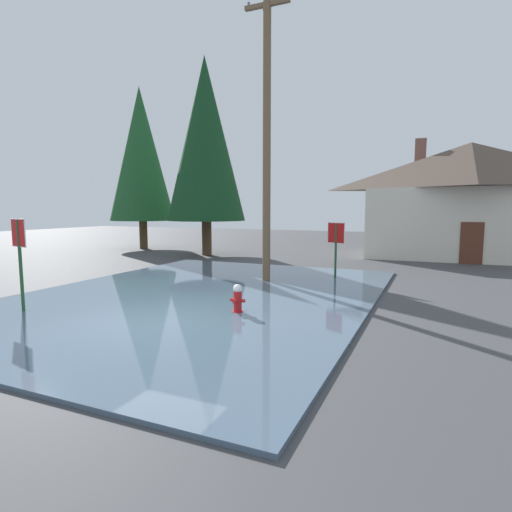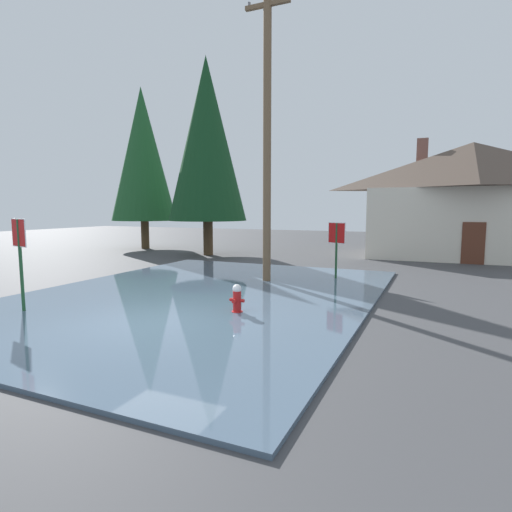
# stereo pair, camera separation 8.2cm
# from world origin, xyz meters

# --- Properties ---
(ground_plane) EXTENTS (80.00, 80.00, 0.10)m
(ground_plane) POSITION_xyz_m (0.00, 0.00, -0.05)
(ground_plane) COLOR #424244
(flood_puddle) EXTENTS (10.00, 13.55, 0.08)m
(flood_puddle) POSITION_xyz_m (-0.58, 3.10, 0.04)
(flood_puddle) COLOR #4C6075
(flood_puddle) RESTS_ON ground
(lane_stop_bar) EXTENTS (3.16, 0.32, 0.01)m
(lane_stop_bar) POSITION_xyz_m (0.32, -1.59, 0.00)
(lane_stop_bar) COLOR silver
(lane_stop_bar) RESTS_ON ground
(stop_sign_near) EXTENTS (0.68, 0.17, 2.40)m
(stop_sign_near) POSITION_xyz_m (-3.56, -0.57, 1.70)
(stop_sign_near) COLOR #1E4C28
(stop_sign_near) RESTS_ON ground
(fire_hydrant) EXTENTS (0.39, 0.33, 0.77)m
(fire_hydrant) POSITION_xyz_m (1.41, 1.52, 0.38)
(fire_hydrant) COLOR red
(fire_hydrant) RESTS_ON ground
(utility_pole) EXTENTS (1.60, 0.28, 9.98)m
(utility_pole) POSITION_xyz_m (0.37, 5.96, 5.17)
(utility_pole) COLOR brown
(utility_pole) RESTS_ON ground
(stop_sign_far) EXTENTS (0.70, 0.34, 2.13)m
(stop_sign_far) POSITION_xyz_m (2.53, 7.42, 1.52)
(stop_sign_far) COLOR #1E4C28
(stop_sign_far) RESTS_ON ground
(house) EXTENTS (10.90, 6.15, 6.56)m
(house) POSITION_xyz_m (7.39, 17.18, 3.16)
(house) COLOR silver
(house) RESTS_ON ground
(pine_tree_tall_left) EXTENTS (4.36, 4.36, 10.90)m
(pine_tree_tall_left) POSITION_xyz_m (-6.03, 12.70, 6.41)
(pine_tree_tall_left) COLOR #4C3823
(pine_tree_tall_left) RESTS_ON ground
(pine_tree_mid_left) EXTENTS (4.13, 4.13, 10.33)m
(pine_tree_mid_left) POSITION_xyz_m (-11.74, 14.25, 6.08)
(pine_tree_mid_left) COLOR #4C3823
(pine_tree_mid_left) RESTS_ON ground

